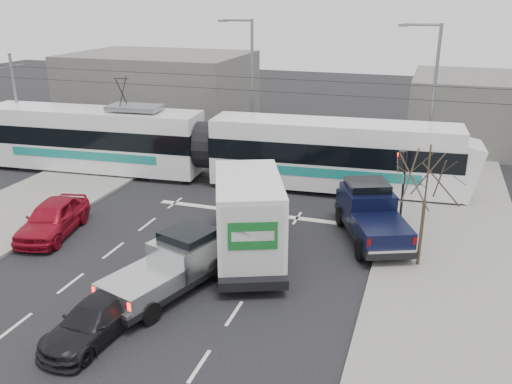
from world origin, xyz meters
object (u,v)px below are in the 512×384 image
(dark_car, at_px, (94,320))
(silver_pickup, at_px, (176,263))
(bare_tree, at_px, (427,179))
(box_truck, at_px, (248,216))
(green_car, at_px, (153,281))
(tram, at_px, (206,146))
(street_lamp_near, at_px, (430,95))
(navy_pickup, at_px, (371,213))
(street_lamp_far, at_px, (249,80))
(red_car, at_px, (53,218))
(traffic_signal, at_px, (402,172))

(dark_car, bearing_deg, silver_pickup, 77.83)
(silver_pickup, bearing_deg, bare_tree, 45.53)
(box_truck, bearing_deg, green_car, -140.82)
(tram, xyz_separation_m, silver_pickup, (3.95, -12.24, -1.02))
(silver_pickup, bearing_deg, box_truck, 80.72)
(street_lamp_near, xyz_separation_m, dark_car, (-9.41, -19.65, -4.50))
(navy_pickup, relative_size, green_car, 1.36)
(tram, height_order, green_car, tram)
(street_lamp_far, xyz_separation_m, tram, (-0.72, -5.81, -3.05))
(navy_pickup, bearing_deg, tram, 129.71)
(silver_pickup, bearing_deg, street_lamp_far, 117.68)
(bare_tree, xyz_separation_m, silver_pickup, (-8.56, -4.55, -2.74))
(street_lamp_near, relative_size, street_lamp_far, 1.00)
(street_lamp_near, bearing_deg, red_car, -139.82)
(street_lamp_near, height_order, silver_pickup, street_lamp_near)
(navy_pickup, bearing_deg, traffic_signal, 33.16)
(street_lamp_far, bearing_deg, box_truck, -71.51)
(street_lamp_near, distance_m, silver_pickup, 18.51)
(navy_pickup, bearing_deg, silver_pickup, -155.27)
(navy_pickup, distance_m, red_car, 14.48)
(bare_tree, bearing_deg, green_car, -149.64)
(navy_pickup, bearing_deg, street_lamp_near, 55.13)
(street_lamp_far, relative_size, box_truck, 1.15)
(tram, height_order, navy_pickup, tram)
(green_car, bearing_deg, traffic_signal, 66.12)
(green_car, bearing_deg, bare_tree, 47.02)
(street_lamp_far, relative_size, navy_pickup, 1.47)
(street_lamp_far, distance_m, box_truck, 15.85)
(box_truck, xyz_separation_m, navy_pickup, (4.62, 3.55, -0.63))
(navy_pickup, bearing_deg, bare_tree, -69.05)
(navy_pickup, relative_size, red_car, 1.29)
(tram, height_order, red_car, tram)
(bare_tree, relative_size, street_lamp_near, 0.56)
(street_lamp_near, relative_size, dark_car, 2.15)
(green_car, height_order, dark_car, green_car)
(bare_tree, height_order, street_lamp_far, street_lamp_far)
(bare_tree, distance_m, street_lamp_near, 11.58)
(street_lamp_far, xyz_separation_m, box_truck, (4.92, -14.70, -3.28))
(traffic_signal, xyz_separation_m, street_lamp_far, (-10.66, 9.50, 2.37))
(street_lamp_near, bearing_deg, green_car, -117.67)
(silver_pickup, relative_size, red_car, 1.29)
(box_truck, bearing_deg, traffic_signal, 19.89)
(silver_pickup, xyz_separation_m, red_car, (-7.54, 2.69, -0.24))
(silver_pickup, distance_m, dark_car, 3.80)
(traffic_signal, distance_m, silver_pickup, 11.45)
(bare_tree, xyz_separation_m, red_car, (-16.10, -1.85, -2.98))
(street_lamp_far, height_order, navy_pickup, street_lamp_far)
(tram, xyz_separation_m, red_car, (-3.59, -9.54, -1.25))
(silver_pickup, height_order, green_car, silver_pickup)
(silver_pickup, height_order, box_truck, box_truck)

